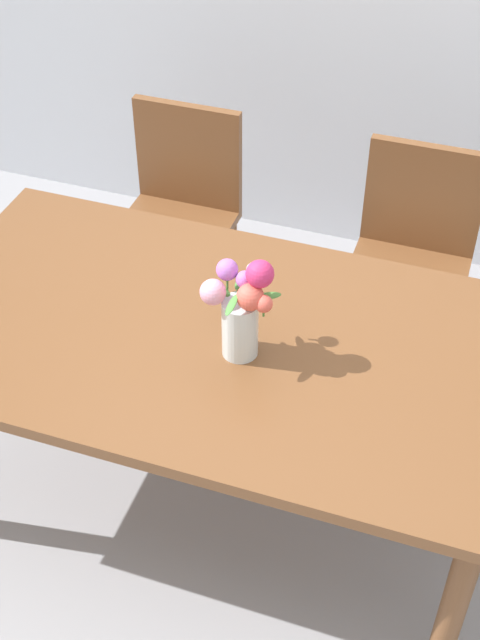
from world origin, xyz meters
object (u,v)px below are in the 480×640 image
dining_table (213,352)px  chair_right (412,253)px  chair_left (180,207)px  flower_vase (241,307)px

dining_table → chair_right: (0.45, 0.84, -0.13)m
chair_left → flower_vase: size_ratio=2.81×
chair_left → chair_right: (0.90, 0.00, 0.00)m
flower_vase → dining_table: bearing=155.4°
dining_table → chair_right: size_ratio=1.99×
flower_vase → chair_left: bearing=121.9°
dining_table → flower_vase: size_ratio=5.59×
chair_right → flower_vase: 1.02m
dining_table → flower_vase: bearing=-24.6°
dining_table → chair_left: (-0.45, 0.84, -0.13)m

